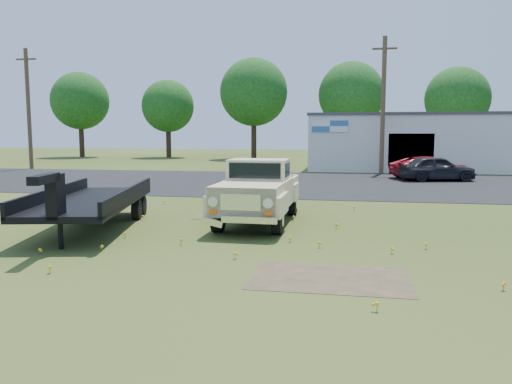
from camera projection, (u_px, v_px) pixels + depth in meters
ground at (275, 241)px, 12.67m from camera, size 140.00×140.00×0.00m
asphalt_lot at (314, 183)px, 27.32m from camera, size 90.00×14.00×0.02m
dirt_patch_a at (330, 278)px, 9.47m from camera, size 3.00×2.00×0.01m
dirt_patch_b at (230, 216)px, 16.45m from camera, size 2.20×1.60×0.01m
commercial_building at (405, 141)px, 37.70m from camera, size 14.20×8.20×4.15m
utility_pole_west at (29, 108)px, 37.57m from camera, size 1.60×0.30×9.00m
utility_pole_mid at (383, 104)px, 32.89m from camera, size 1.60×0.30×9.00m
treeline_a at (80, 101)px, 56.03m from camera, size 6.40×6.40×9.52m
treeline_b at (168, 106)px, 55.28m from camera, size 5.76×5.76×8.57m
treeline_c at (254, 92)px, 51.87m from camera, size 7.04×7.04×10.47m
treeline_d at (351, 95)px, 51.08m from camera, size 6.72×6.72×10.00m
treeline_e at (457, 99)px, 47.89m from camera, size 6.08×6.08×9.04m
vintage_pickup_truck at (259, 191)px, 15.17m from camera, size 2.16×5.43×1.96m
flatbed_trailer at (92, 197)px, 14.29m from camera, size 3.69×7.14×1.86m
red_pickup at (431, 168)px, 29.66m from camera, size 5.11×3.03×1.33m
dark_sedan at (436, 169)px, 28.41m from camera, size 4.51×2.65×1.44m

